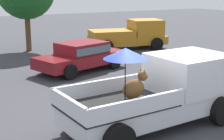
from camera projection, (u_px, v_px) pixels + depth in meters
ground_plane at (151, 126)px, 9.53m from camera, size 80.00×80.00×0.00m
pickup_truck_main at (164, 90)px, 9.55m from camera, size 5.14×2.46×2.29m
pickup_truck_red at (131, 35)px, 21.38m from camera, size 5.09×3.03×1.80m
parked_sedan_far at (81, 55)px, 15.71m from camera, size 4.62×2.88×1.33m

